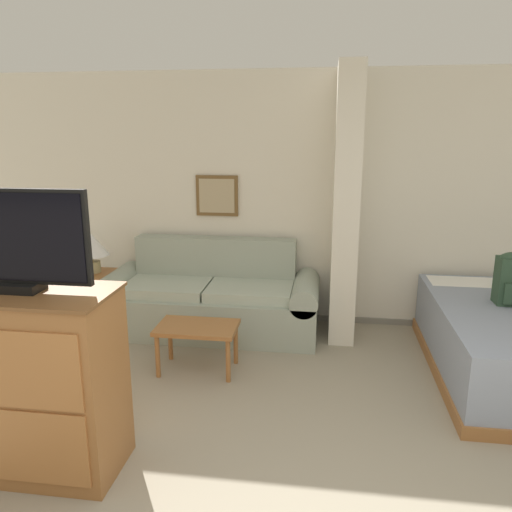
# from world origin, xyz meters

# --- Properties ---
(wall_back) EXTENTS (7.30, 0.16, 2.60)m
(wall_back) POSITION_xyz_m (-0.00, 3.57, 1.29)
(wall_back) COLOR silver
(wall_back) RESTS_ON ground_plane
(wall_partition_pillar) EXTENTS (0.24, 0.65, 2.60)m
(wall_partition_pillar) POSITION_xyz_m (0.17, 3.19, 1.30)
(wall_partition_pillar) COLOR silver
(wall_partition_pillar) RESTS_ON ground_plane
(couch) EXTENTS (2.20, 0.84, 0.91)m
(couch) POSITION_xyz_m (-1.16, 3.09, 0.32)
(couch) COLOR #99A393
(couch) RESTS_ON ground_plane
(coffee_table) EXTENTS (0.68, 0.42, 0.41)m
(coffee_table) POSITION_xyz_m (-1.06, 2.19, 0.35)
(coffee_table) COLOR #996033
(coffee_table) RESTS_ON ground_plane
(side_table) EXTENTS (0.41, 0.41, 0.59)m
(side_table) POSITION_xyz_m (-2.37, 3.03, 0.47)
(side_table) COLOR #996033
(side_table) RESTS_ON ground_plane
(table_lamp) EXTENTS (0.35, 0.35, 0.41)m
(table_lamp) POSITION_xyz_m (-2.37, 3.03, 0.86)
(table_lamp) COLOR tan
(table_lamp) RESTS_ON side_table
(tv_dresser) EXTENTS (1.04, 0.52, 1.12)m
(tv_dresser) POSITION_xyz_m (-1.70, 0.82, 0.56)
(tv_dresser) COLOR #996033
(tv_dresser) RESTS_ON ground_plane
(tv) EXTENTS (0.87, 0.16, 0.58)m
(tv) POSITION_xyz_m (-1.70, 0.82, 1.41)
(tv) COLOR black
(tv) RESTS_ON tv_dresser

